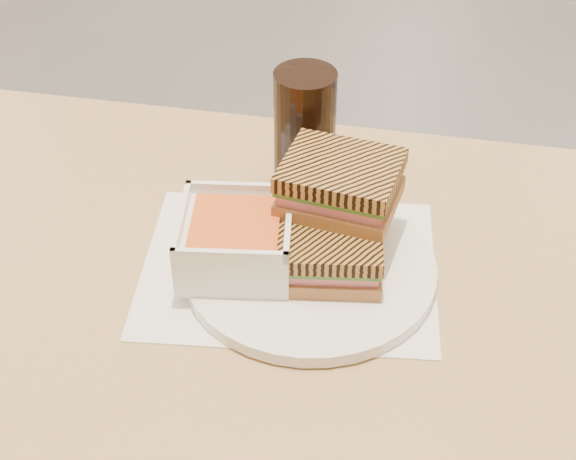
# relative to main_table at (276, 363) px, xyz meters

# --- Properties ---
(main_table) EXTENTS (1.27, 0.82, 0.75)m
(main_table) POSITION_rel_main_table_xyz_m (0.00, 0.00, 0.00)
(main_table) COLOR #AB7E57
(main_table) RESTS_ON ground
(tray_liner) EXTENTS (0.33, 0.26, 0.00)m
(tray_liner) POSITION_rel_main_table_xyz_m (0.01, 0.04, 0.11)
(tray_liner) COLOR white
(tray_liner) RESTS_ON main_table
(plate) EXTENTS (0.28, 0.28, 0.02)m
(plate) POSITION_rel_main_table_xyz_m (0.04, 0.03, 0.12)
(plate) COLOR white
(plate) RESTS_ON tray_liner
(soup_bowl) EXTENTS (0.13, 0.13, 0.06)m
(soup_bowl) POSITION_rel_main_table_xyz_m (-0.05, 0.03, 0.16)
(soup_bowl) COLOR white
(soup_bowl) RESTS_ON plate
(panini_lower) EXTENTS (0.12, 0.10, 0.05)m
(panini_lower) POSITION_rel_main_table_xyz_m (0.05, 0.02, 0.16)
(panini_lower) COLOR #A46D3C
(panini_lower) RESTS_ON plate
(panini_upper) EXTENTS (0.15, 0.13, 0.06)m
(panini_upper) POSITION_rel_main_table_xyz_m (0.06, 0.08, 0.21)
(panini_upper) COLOR #A46D3C
(panini_upper) RESTS_ON panini_lower
(cola_glass) EXTENTS (0.08, 0.08, 0.16)m
(cola_glass) POSITION_rel_main_table_xyz_m (0.02, 0.20, 0.19)
(cola_glass) COLOR black
(cola_glass) RESTS_ON main_table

